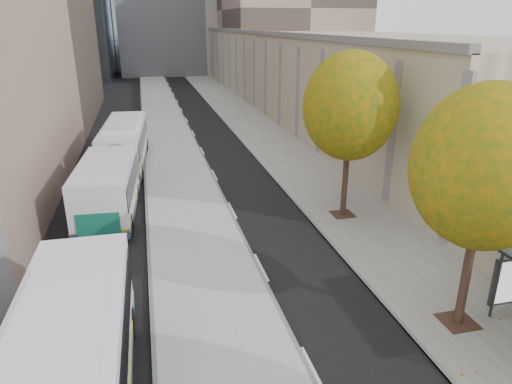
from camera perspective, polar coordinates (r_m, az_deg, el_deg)
name	(u,v)px	position (r m, az deg, el deg)	size (l,w,h in m)	color
bus_platform	(173,155)	(33.65, -10.31, 4.53)	(4.25, 150.00, 0.15)	#B2B2B2
sidewalk	(279,149)	(34.99, 2.91, 5.39)	(4.75, 150.00, 0.08)	slate
building_tan	(299,62)	(65.10, 5.44, 15.83)	(18.00, 92.00, 8.00)	gray
tree_c	(486,168)	(14.39, 26.80, 2.71)	(4.20, 4.20, 7.28)	black
tree_d	(350,107)	(21.75, 11.71, 10.41)	(4.40, 4.40, 7.60)	black
bus_far	(119,159)	(28.13, -16.78, 3.97)	(3.59, 17.10, 2.83)	white
distant_car	(125,123)	(43.07, -16.04, 8.25)	(1.41, 3.51, 1.20)	white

